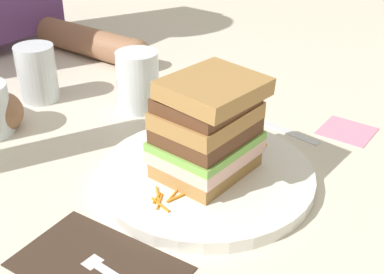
{
  "coord_description": "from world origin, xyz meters",
  "views": [
    {
      "loc": [
        -0.47,
        -0.32,
        0.39
      ],
      "look_at": [
        0.0,
        0.03,
        0.06
      ],
      "focal_mm": 48.24,
      "sensor_mm": 36.0,
      "label": 1
    }
  ],
  "objects": [
    {
      "name": "carrot_shred_7",
      "position": [
        0.07,
        0.0,
        0.02
      ],
      "size": [
        0.03,
        0.01,
        0.0
      ],
      "primitive_type": "cylinder",
      "rotation": [
        0.0,
        1.57,
        0.37
      ],
      "color": "orange",
      "rests_on": "main_plate"
    },
    {
      "name": "carrot_shred_2",
      "position": [
        -0.08,
        0.02,
        0.02
      ],
      "size": [
        0.02,
        0.02,
        0.0
      ],
      "primitive_type": "cylinder",
      "rotation": [
        0.0,
        1.57,
        0.79
      ],
      "color": "orange",
      "rests_on": "main_plate"
    },
    {
      "name": "carrot_shred_6",
      "position": [
        0.1,
        -0.02,
        0.02
      ],
      "size": [
        0.01,
        0.03,
        0.0
      ],
      "primitive_type": "cylinder",
      "rotation": [
        0.0,
        1.57,
        4.79
      ],
      "color": "orange",
      "rests_on": "main_plate"
    },
    {
      "name": "napkin_dark",
      "position": [
        -0.2,
        0.0,
        0.0
      ],
      "size": [
        0.12,
        0.18,
        0.0
      ],
      "primitive_type": "cube",
      "rotation": [
        0.0,
        0.0,
        0.06
      ],
      "color": "#38281E",
      "rests_on": "ground_plane"
    },
    {
      "name": "carrot_shred_1",
      "position": [
        -0.09,
        0.0,
        0.02
      ],
      "size": [
        0.01,
        0.03,
        0.0
      ],
      "primitive_type": "cylinder",
      "rotation": [
        0.0,
        1.57,
        1.32
      ],
      "color": "orange",
      "rests_on": "main_plate"
    },
    {
      "name": "main_plate",
      "position": [
        0.0,
        -0.0,
        0.01
      ],
      "size": [
        0.28,
        0.28,
        0.02
      ],
      "primitive_type": "cylinder",
      "color": "white",
      "rests_on": "ground_plane"
    },
    {
      "name": "fork",
      "position": [
        -0.2,
        -0.02,
        0.0
      ],
      "size": [
        0.02,
        0.17,
        0.0
      ],
      "color": "silver",
      "rests_on": "napkin_dark"
    },
    {
      "name": "empty_tumbler_0",
      "position": [
        0.04,
        0.38,
        0.05
      ],
      "size": [
        0.07,
        0.07,
        0.1
      ],
      "primitive_type": "cylinder",
      "color": "silver",
      "rests_on": "ground_plane"
    },
    {
      "name": "carrot_shred_5",
      "position": [
        -0.07,
        -0.01,
        0.02
      ],
      "size": [
        0.03,
        0.01,
        0.0
      ],
      "primitive_type": "cylinder",
      "rotation": [
        0.0,
        1.57,
        6.0
      ],
      "color": "orange",
      "rests_on": "main_plate"
    },
    {
      "name": "napkin_pink",
      "position": [
        0.24,
        -0.1,
        0.0
      ],
      "size": [
        0.07,
        0.08,
        0.0
      ],
      "primitive_type": "cube",
      "rotation": [
        0.0,
        0.0,
        0.01
      ],
      "color": "pink",
      "rests_on": "ground_plane"
    },
    {
      "name": "carrot_shred_0",
      "position": [
        -0.09,
        0.01,
        0.02
      ],
      "size": [
        0.02,
        0.01,
        0.0
      ],
      "primitive_type": "cylinder",
      "rotation": [
        0.0,
        1.57,
        3.42
      ],
      "color": "orange",
      "rests_on": "main_plate"
    },
    {
      "name": "carrot_shred_10",
      "position": [
        0.09,
        0.01,
        0.02
      ],
      "size": [
        0.01,
        0.02,
        0.0
      ],
      "primitive_type": "cylinder",
      "rotation": [
        0.0,
        1.57,
        1.13
      ],
      "color": "orange",
      "rests_on": "main_plate"
    },
    {
      "name": "knife",
      "position": [
        0.19,
        0.01,
        0.0
      ],
      "size": [
        0.04,
        0.2,
        0.0
      ],
      "color": "silver",
      "rests_on": "ground_plane"
    },
    {
      "name": "carrot_shred_8",
      "position": [
        0.09,
        -0.02,
        0.02
      ],
      "size": [
        0.02,
        0.02,
        0.0
      ],
      "primitive_type": "cylinder",
      "rotation": [
        0.0,
        1.57,
        4.05
      ],
      "color": "orange",
      "rests_on": "main_plate"
    },
    {
      "name": "sandwich",
      "position": [
        0.0,
        -0.01,
        0.08
      ],
      "size": [
        0.13,
        0.11,
        0.14
      ],
      "color": "#A87A42",
      "rests_on": "main_plate"
    },
    {
      "name": "ground_plane",
      "position": [
        0.0,
        0.0,
        0.0
      ],
      "size": [
        3.0,
        3.0,
        0.0
      ],
      "primitive_type": "plane",
      "color": "beige"
    },
    {
      "name": "carrot_shred_9",
      "position": [
        0.07,
        0.01,
        0.02
      ],
      "size": [
        0.01,
        0.03,
        0.0
      ],
      "primitive_type": "cylinder",
      "rotation": [
        0.0,
        1.57,
        4.9
      ],
      "color": "orange",
      "rests_on": "main_plate"
    },
    {
      "name": "carrot_shred_3",
      "position": [
        -0.09,
        0.01,
        0.02
      ],
      "size": [
        0.03,
        0.02,
        0.0
      ],
      "primitive_type": "cylinder",
      "rotation": [
        0.0,
        1.57,
        3.62
      ],
      "color": "orange",
      "rests_on": "main_plate"
    },
    {
      "name": "juice_glass",
      "position": [
        0.11,
        0.21,
        0.05
      ],
      "size": [
        0.07,
        0.07,
        0.1
      ],
      "color": "white",
      "rests_on": "ground_plane"
    },
    {
      "name": "carrot_shred_4",
      "position": [
        -0.07,
        0.0,
        0.02
      ],
      "size": [
        0.03,
        0.01,
        0.0
      ],
      "primitive_type": "cylinder",
      "rotation": [
        0.0,
        1.57,
        0.18
      ],
      "color": "orange",
      "rests_on": "main_plate"
    }
  ]
}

